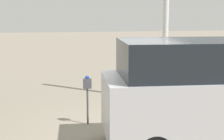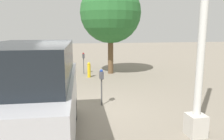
{
  "view_description": "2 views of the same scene",
  "coord_description": "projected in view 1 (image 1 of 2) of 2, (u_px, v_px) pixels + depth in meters",
  "views": [
    {
      "loc": [
        -1.58,
        -7.9,
        2.91
      ],
      "look_at": [
        -0.03,
        1.15,
        1.32
      ],
      "focal_mm": 55.0,
      "sensor_mm": 36.0,
      "label": 1
    },
    {
      "loc": [
        6.51,
        -0.5,
        2.58
      ],
      "look_at": [
        -0.2,
        0.89,
        1.35
      ],
      "focal_mm": 35.0,
      "sensor_mm": 36.0,
      "label": 2
    }
  ],
  "objects": [
    {
      "name": "lamp_post",
      "position": [
        166.0,
        21.0,
        10.82
      ],
      "size": [
        0.44,
        0.44,
        7.04
      ],
      "color": "beige",
      "rests_on": "ground"
    },
    {
      "name": "parked_van",
      "position": [
        210.0,
        91.0,
        7.23
      ],
      "size": [
        4.62,
        2.17,
        2.32
      ],
      "rotation": [
        0.0,
        0.0,
        -0.06
      ],
      "color": "#B2B2B7",
      "rests_on": "ground"
    },
    {
      "name": "parking_meter_near",
      "position": [
        87.0,
        89.0,
        8.77
      ],
      "size": [
        0.21,
        0.13,
        1.29
      ],
      "rotation": [
        0.0,
        0.0,
        0.12
      ],
      "color": "#4C4C4C",
      "rests_on": "ground"
    },
    {
      "name": "ground_plane",
      "position": [
        121.0,
        131.0,
        8.44
      ],
      "size": [
        80.0,
        80.0,
        0.0
      ],
      "primitive_type": "plane",
      "color": "gray"
    }
  ]
}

